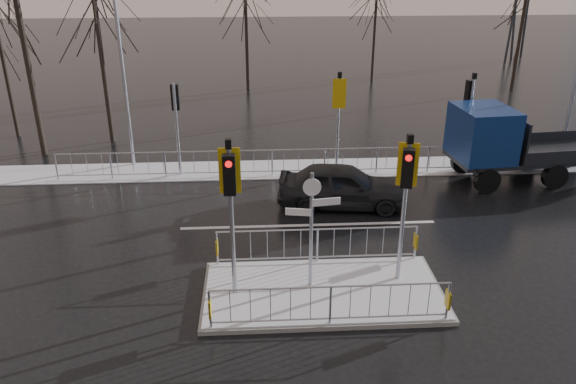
{
  "coord_description": "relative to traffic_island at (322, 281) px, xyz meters",
  "views": [
    {
      "loc": [
        -1.58,
        -11.84,
        8.07
      ],
      "look_at": [
        -0.73,
        2.35,
        1.8
      ],
      "focal_mm": 35.0,
      "sensor_mm": 36.0,
      "label": 1
    }
  ],
  "objects": [
    {
      "name": "car_far_lane",
      "position": [
        1.27,
        5.18,
        0.34
      ],
      "size": [
        4.48,
        2.27,
        1.46
      ],
      "primitive_type": "imported",
      "rotation": [
        0.0,
        0.0,
        1.44
      ],
      "color": "black",
      "rests_on": "ground"
    },
    {
      "name": "tree_near_b",
      "position": [
        -7.99,
        12.49,
        4.76
      ],
      "size": [
        4.0,
        4.0,
        7.55
      ],
      "color": "black",
      "rests_on": "ground"
    },
    {
      "name": "traffic_island",
      "position": [
        0.0,
        0.0,
        0.0
      ],
      "size": [
        6.0,
        3.04,
        4.15
      ],
      "color": "slate",
      "rests_on": "ground"
    },
    {
      "name": "lane_markings",
      "position": [
        0.01,
        -0.34,
        -0.39
      ],
      "size": [
        8.0,
        11.38,
        0.01
      ],
      "color": "silver",
      "rests_on": "ground"
    },
    {
      "name": "tree_far_b",
      "position": [
        6.01,
        23.99,
        3.79
      ],
      "size": [
        3.25,
        3.25,
        6.14
      ],
      "color": "black",
      "rests_on": "ground"
    },
    {
      "name": "street_lamp_left",
      "position": [
        -6.42,
        9.49,
        4.1
      ],
      "size": [
        1.25,
        0.18,
        8.2
      ],
      "color": "#9CA0AA",
      "rests_on": "ground"
    },
    {
      "name": "tree_near_a",
      "position": [
        -10.49,
        10.99,
        5.72
      ],
      "size": [
        4.75,
        4.75,
        8.97
      ],
      "color": "black",
      "rests_on": "ground"
    },
    {
      "name": "far_kerb_fixtures",
      "position": [
        0.31,
        8.08,
        0.63
      ],
      "size": [
        18.0,
        0.65,
        3.83
      ],
      "color": "#9CA0AA",
      "rests_on": "ground"
    },
    {
      "name": "tree_far_c",
      "position": [
        14.01,
        20.99,
        4.76
      ],
      "size": [
        4.0,
        4.0,
        7.55
      ],
      "color": "black",
      "rests_on": "ground"
    },
    {
      "name": "tree_far_a",
      "position": [
        -1.99,
        21.99,
        4.43
      ],
      "size": [
        3.75,
        3.75,
        7.08
      ],
      "color": "black",
      "rests_on": "ground"
    },
    {
      "name": "flatbed_truck",
      "position": [
        7.39,
        7.0,
        1.12
      ],
      "size": [
        6.3,
        2.8,
        2.83
      ],
      "color": "black",
      "rests_on": "ground"
    },
    {
      "name": "ground",
      "position": [
        0.01,
        -0.01,
        -0.39
      ],
      "size": [
        120.0,
        120.0,
        0.0
      ],
      "primitive_type": "plane",
      "color": "black",
      "rests_on": "ground"
    },
    {
      "name": "snow_verge",
      "position": [
        0.01,
        8.59,
        -0.37
      ],
      "size": [
        30.0,
        2.0,
        0.04
      ],
      "primitive_type": "cube",
      "color": "white",
      "rests_on": "ground"
    }
  ]
}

